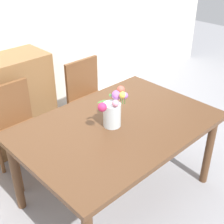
{
  "coord_description": "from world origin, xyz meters",
  "views": [
    {
      "loc": [
        -1.45,
        -1.45,
        2.06
      ],
      "look_at": [
        -0.05,
        0.01,
        0.87
      ],
      "focal_mm": 49.29,
      "sensor_mm": 36.0,
      "label": 1
    }
  ],
  "objects_px": {
    "chair_left": "(17,125)",
    "flower_vase": "(113,110)",
    "chair_right": "(89,95)",
    "dining_table": "(118,132)"
  },
  "relations": [
    {
      "from": "chair_left",
      "to": "flower_vase",
      "type": "xyz_separation_m",
      "value": [
        0.39,
        -0.87,
        0.37
      ]
    },
    {
      "from": "chair_right",
      "to": "flower_vase",
      "type": "xyz_separation_m",
      "value": [
        -0.48,
        -0.87,
        0.37
      ]
    },
    {
      "from": "dining_table",
      "to": "chair_right",
      "type": "distance_m",
      "value": 0.99
    },
    {
      "from": "chair_left",
      "to": "flower_vase",
      "type": "distance_m",
      "value": 1.02
    },
    {
      "from": "dining_table",
      "to": "chair_right",
      "type": "height_order",
      "value": "chair_right"
    },
    {
      "from": "flower_vase",
      "to": "chair_left",
      "type": "bearing_deg",
      "value": 114.02
    },
    {
      "from": "chair_left",
      "to": "chair_right",
      "type": "height_order",
      "value": "same"
    },
    {
      "from": "dining_table",
      "to": "chair_right",
      "type": "xyz_separation_m",
      "value": [
        0.43,
        0.88,
        -0.15
      ]
    },
    {
      "from": "chair_left",
      "to": "flower_vase",
      "type": "height_order",
      "value": "flower_vase"
    },
    {
      "from": "chair_right",
      "to": "flower_vase",
      "type": "relative_size",
      "value": 2.92
    }
  ]
}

